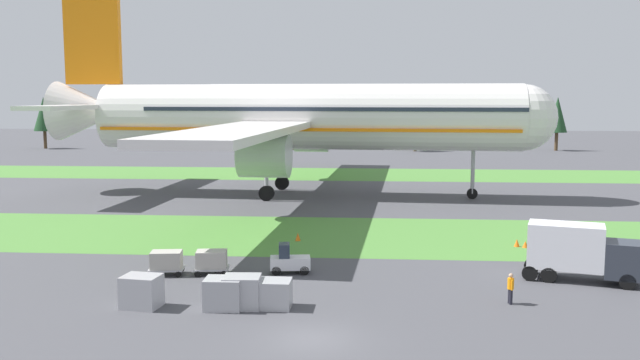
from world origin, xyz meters
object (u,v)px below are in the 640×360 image
at_px(baggage_tug, 289,261).
at_px(uld_container_1, 273,294).
at_px(cargo_dolly_second, 166,261).
at_px(taxiway_marker_1, 298,237).
at_px(airliner, 297,116).
at_px(taxiway_marker_3, 623,247).
at_px(taxiway_marker_0, 525,244).
at_px(ground_crew_marshaller, 511,287).
at_px(catering_truck, 581,251).
at_px(ground_crew_loader, 547,253).
at_px(cargo_dolly_lead, 212,260).
at_px(uld_container_3, 223,293).
at_px(uld_container_2, 242,292).
at_px(taxiway_marker_2, 517,243).
at_px(uld_container_0, 142,291).

xyz_separation_m(baggage_tug, uld_container_1, (-0.02, -7.27, -0.05)).
xyz_separation_m(cargo_dolly_second, taxiway_marker_1, (7.36, 10.95, -0.60)).
bearing_deg(airliner, taxiway_marker_3, 49.33).
bearing_deg(taxiway_marker_0, ground_crew_marshaller, -105.67).
distance_m(catering_truck, ground_crew_loader, 3.94).
bearing_deg(cargo_dolly_lead, baggage_tug, 90.00).
bearing_deg(cargo_dolly_lead, cargo_dolly_second, -90.00).
bearing_deg(ground_crew_marshaller, airliner, -166.81).
xyz_separation_m(uld_container_1, uld_container_3, (-2.64, -0.41, 0.08)).
bearing_deg(uld_container_2, cargo_dolly_lead, 115.97).
height_order(cargo_dolly_second, taxiway_marker_1, cargo_dolly_second).
height_order(airliner, taxiway_marker_3, airliner).
relative_size(cargo_dolly_second, ground_crew_loader, 1.37).
relative_size(baggage_tug, cargo_dolly_second, 1.16).
height_order(ground_crew_marshaller, uld_container_1, ground_crew_marshaller).
relative_size(catering_truck, uld_container_3, 3.66).
relative_size(taxiway_marker_2, taxiway_marker_3, 0.86).
bearing_deg(airliner, taxiway_marker_1, 9.73).
bearing_deg(baggage_tug, catering_truck, 80.61).
distance_m(taxiway_marker_2, taxiway_marker_3, 7.61).
xyz_separation_m(baggage_tug, taxiway_marker_3, (24.08, 8.08, -0.48)).
height_order(baggage_tug, cargo_dolly_lead, baggage_tug).
relative_size(baggage_tug, cargo_dolly_lead, 1.16).
relative_size(uld_container_0, taxiway_marker_3, 2.96).
height_order(airliner, taxiway_marker_0, airliner).
height_order(uld_container_2, taxiway_marker_0, uld_container_2).
height_order(ground_crew_marshaller, ground_crew_loader, same).
relative_size(airliner, baggage_tug, 26.24).
bearing_deg(taxiway_marker_0, catering_truck, -82.35).
xyz_separation_m(cargo_dolly_lead, taxiway_marker_1, (4.49, 10.57, -0.60)).
bearing_deg(uld_container_1, uld_container_3, -171.13).
distance_m(airliner, ground_crew_loader, 38.46).
distance_m(uld_container_0, uld_container_2, 5.51).
distance_m(baggage_tug, cargo_dolly_lead, 5.03).
bearing_deg(uld_container_1, catering_truck, 19.99).
bearing_deg(airliner, taxiway_marker_2, 41.17).
bearing_deg(catering_truck, airliner, -132.31).
bearing_deg(taxiway_marker_0, uld_container_1, -136.91).
distance_m(cargo_dolly_second, uld_container_1, 10.01).
height_order(uld_container_0, taxiway_marker_1, uld_container_0).
bearing_deg(ground_crew_marshaller, baggage_tug, -122.17).
bearing_deg(catering_truck, ground_crew_marshaller, -30.09).
bearing_deg(taxiway_marker_0, uld_container_2, -139.33).
bearing_deg(catering_truck, baggage_tug, -75.63).
bearing_deg(uld_container_1, uld_container_0, -176.16).
bearing_deg(uld_container_1, taxiway_marker_3, 32.50).
xyz_separation_m(baggage_tug, uld_container_0, (-7.19, -7.75, 0.07)).
relative_size(uld_container_2, taxiway_marker_3, 2.96).
bearing_deg(taxiway_marker_2, taxiway_marker_0, -25.55).
xyz_separation_m(ground_crew_loader, uld_container_3, (-19.91, -10.74, -0.10)).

